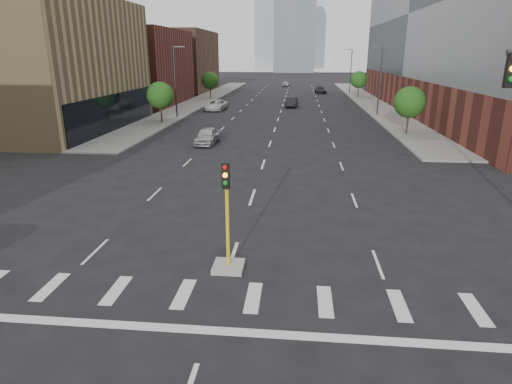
# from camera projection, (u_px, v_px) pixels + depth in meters

# --- Properties ---
(sidewalk_left_far) EXTENTS (5.00, 92.00, 0.15)m
(sidewalk_left_far) POSITION_uv_depth(u_px,v_px,m) (204.00, 99.00, 79.92)
(sidewalk_left_far) COLOR gray
(sidewalk_left_far) RESTS_ON ground
(sidewalk_right_far) EXTENTS (5.00, 92.00, 0.15)m
(sidewalk_right_far) POSITION_uv_depth(u_px,v_px,m) (367.00, 101.00, 77.15)
(sidewalk_right_far) COLOR gray
(sidewalk_right_far) RESTS_ON ground
(building_left_mid) EXTENTS (20.00, 24.00, 14.00)m
(building_left_mid) POSITION_uv_depth(u_px,v_px,m) (24.00, 65.00, 46.75)
(building_left_mid) COLOR #968454
(building_left_mid) RESTS_ON ground
(building_left_far_a) EXTENTS (20.00, 22.00, 12.00)m
(building_left_far_a) POSITION_uv_depth(u_px,v_px,m) (120.00, 67.00, 71.67)
(building_left_far_a) COLOR brown
(building_left_far_a) RESTS_ON ground
(building_left_far_b) EXTENTS (20.00, 24.00, 13.00)m
(building_left_far_b) POSITION_uv_depth(u_px,v_px,m) (165.00, 61.00, 96.14)
(building_left_far_b) COLOR brown
(building_left_far_b) RESTS_ON ground
(building_right_main) EXTENTS (24.00, 70.00, 22.00)m
(building_right_main) POSITION_uv_depth(u_px,v_px,m) (496.00, 32.00, 59.18)
(building_right_main) COLOR brown
(building_right_main) RESTS_ON ground
(tower_mid) EXTENTS (18.00, 18.00, 44.00)m
(tower_mid) POSITION_uv_depth(u_px,v_px,m) (295.00, 21.00, 191.05)
(tower_mid) COLOR slate
(tower_mid) RESTS_ON ground
(median_traffic_signal) EXTENTS (1.20, 1.20, 4.40)m
(median_traffic_signal) POSITION_uv_depth(u_px,v_px,m) (228.00, 247.00, 16.69)
(median_traffic_signal) COLOR #999993
(median_traffic_signal) RESTS_ON ground
(streetlight_right_a) EXTENTS (1.60, 0.22, 9.07)m
(streetlight_right_a) POSITION_uv_depth(u_px,v_px,m) (379.00, 78.00, 57.78)
(streetlight_right_a) COLOR #2D2D30
(streetlight_right_a) RESTS_ON ground
(streetlight_right_b) EXTENTS (1.60, 0.22, 9.07)m
(streetlight_right_b) POSITION_uv_depth(u_px,v_px,m) (350.00, 69.00, 90.92)
(streetlight_right_b) COLOR #2D2D30
(streetlight_right_b) RESTS_ON ground
(streetlight_left) EXTENTS (1.60, 0.22, 9.07)m
(streetlight_left) POSITION_uv_depth(u_px,v_px,m) (176.00, 79.00, 55.53)
(streetlight_left) COLOR #2D2D30
(streetlight_left) RESTS_ON ground
(tree_left_near) EXTENTS (3.20, 3.20, 4.85)m
(tree_left_near) POSITION_uv_depth(u_px,v_px,m) (160.00, 95.00, 51.35)
(tree_left_near) COLOR #382619
(tree_left_near) RESTS_ON ground
(tree_left_far) EXTENTS (3.20, 3.20, 4.85)m
(tree_left_far) POSITION_uv_depth(u_px,v_px,m) (210.00, 80.00, 79.75)
(tree_left_far) COLOR #382619
(tree_left_far) RESTS_ON ground
(tree_right_near) EXTENTS (3.20, 3.20, 4.85)m
(tree_right_near) POSITION_uv_depth(u_px,v_px,m) (410.00, 102.00, 44.03)
(tree_right_near) COLOR #382619
(tree_right_near) RESTS_ON ground
(tree_right_far) EXTENTS (3.20, 3.20, 4.85)m
(tree_right_far) POSITION_uv_depth(u_px,v_px,m) (359.00, 80.00, 81.89)
(tree_right_far) COLOR #382619
(tree_right_far) RESTS_ON ground
(car_near_left) EXTENTS (1.91, 4.57, 1.55)m
(car_near_left) POSITION_uv_depth(u_px,v_px,m) (207.00, 136.00, 40.35)
(car_near_left) COLOR #AAA9AE
(car_near_left) RESTS_ON ground
(car_mid_right) EXTENTS (2.05, 4.78, 1.53)m
(car_mid_right) POSITION_uv_depth(u_px,v_px,m) (292.00, 102.00, 68.14)
(car_mid_right) COLOR black
(car_mid_right) RESTS_ON ground
(car_far_left) EXTENTS (3.04, 5.76, 1.54)m
(car_far_left) POSITION_uv_depth(u_px,v_px,m) (216.00, 105.00, 64.33)
(car_far_left) COLOR silver
(car_far_left) RESTS_ON ground
(car_deep_right) EXTENTS (2.56, 5.08, 1.41)m
(car_deep_right) POSITION_uv_depth(u_px,v_px,m) (320.00, 90.00, 91.76)
(car_deep_right) COLOR black
(car_deep_right) RESTS_ON ground
(car_distant) EXTENTS (2.09, 4.09, 1.33)m
(car_distant) POSITION_uv_depth(u_px,v_px,m) (286.00, 84.00, 110.95)
(car_distant) COLOR #AAAAAE
(car_distant) RESTS_ON ground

